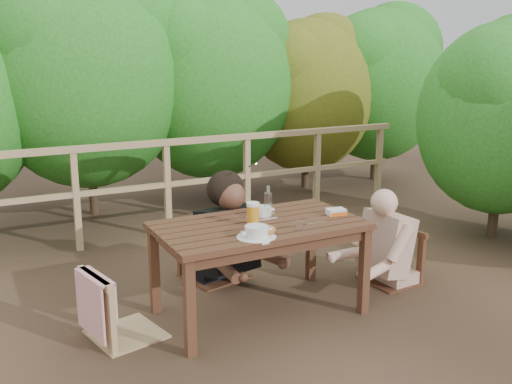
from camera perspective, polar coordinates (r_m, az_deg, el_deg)
name	(u,v)px	position (r m, az deg, el deg)	size (l,w,h in m)	color
ground	(259,312)	(4.37, 0.31, -11.69)	(60.00, 60.00, 0.00)	#4D3726
table	(259,269)	(4.23, 0.31, -7.58)	(1.45, 0.82, 0.67)	#402517
chair_left	(123,272)	(3.96, -12.93, -7.65)	(0.45, 0.45, 0.91)	tan
chair_far	(214,222)	(4.84, -4.15, -2.93)	(0.49, 0.49, 0.98)	#402517
chair_right	(393,234)	(4.89, 13.25, -4.02)	(0.41, 0.41, 0.83)	#402517
woman	(212,195)	(4.80, -4.29, -0.25)	(0.58, 0.71, 1.43)	black
diner_right	(397,204)	(4.84, 13.68, -1.18)	(0.53, 0.65, 1.32)	tan
railing	(167,189)	(5.95, -8.68, 0.30)	(5.60, 0.10, 1.01)	tan
hedge_row	(162,47)	(7.05, -9.20, 13.83)	(6.60, 1.60, 3.80)	#266D1E
soup_near	(256,232)	(3.81, 0.05, -3.98)	(0.26, 0.26, 0.09)	white
soup_far	(262,212)	(4.29, 0.56, -1.97)	(0.24, 0.24, 0.08)	white
bread_roll	(267,230)	(3.88, 1.11, -3.80)	(0.12, 0.09, 0.07)	#986333
beer_glass	(253,215)	(4.05, -0.30, -2.24)	(0.09, 0.09, 0.17)	orange
bottle	(268,202)	(4.23, 1.20, -1.04)	(0.06, 0.06, 0.25)	white
tumbler	(298,226)	(3.97, 4.19, -3.37)	(0.06, 0.06, 0.07)	silver
butter_tub	(336,213)	(4.35, 7.84, -2.02)	(0.14, 0.10, 0.06)	white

